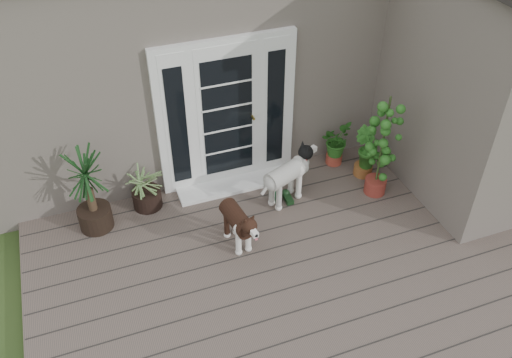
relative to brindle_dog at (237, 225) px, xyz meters
name	(u,v)px	position (x,y,z in m)	size (l,w,h in m)	color
deck	(304,287)	(0.52, -0.89, -0.37)	(6.20, 4.60, 0.12)	#6B5B4C
house_main	(198,28)	(0.52, 3.36, 1.12)	(7.40, 4.00, 3.10)	#665E54
house_wing	(479,89)	(3.42, 0.21, 1.12)	(1.60, 2.40, 3.10)	#665E54
door_unit	(227,114)	(0.32, 1.31, 0.77)	(1.90, 0.14, 2.15)	white
door_step	(234,184)	(0.32, 1.11, -0.28)	(1.60, 0.40, 0.05)	white
brindle_dog	(237,225)	(0.00, 0.00, 0.00)	(0.32, 0.74, 0.62)	#351D13
white_dog	(286,181)	(0.88, 0.56, 0.03)	(0.35, 0.82, 0.68)	white
spider_plant	(145,186)	(-0.91, 1.11, 0.04)	(0.65, 0.65, 0.70)	#8DA566
yucca	(89,191)	(-1.62, 0.93, 0.28)	(0.82, 0.82, 1.18)	black
herb_a	(335,147)	(1.90, 1.11, -0.02)	(0.45, 0.45, 0.58)	#1F5719
herb_b	(365,158)	(2.17, 0.71, -0.03)	(0.37, 0.37, 0.56)	#194D16
herb_c	(393,134)	(2.89, 1.11, -0.02)	(0.37, 0.37, 0.58)	#245017
sapling	(382,145)	(2.13, 0.29, 0.48)	(0.47, 0.47, 1.58)	#2A651D
clog_left	(288,197)	(0.92, 0.55, -0.27)	(0.14, 0.29, 0.09)	black
clog_right	(275,196)	(0.77, 0.65, -0.27)	(0.12, 0.27, 0.08)	#15361F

